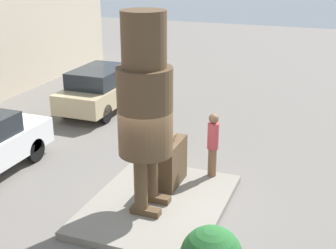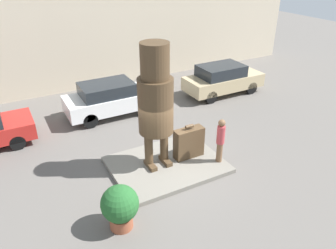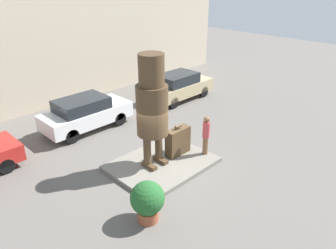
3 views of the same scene
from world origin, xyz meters
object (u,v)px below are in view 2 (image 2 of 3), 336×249
(tourist, at_px, (220,139))
(planter_pot, at_px, (120,206))
(statue_figure, at_px, (156,98))
(giant_suitcase, at_px, (189,143))
(parked_car_tan, at_px, (223,79))
(parked_car_white, at_px, (111,98))

(tourist, relative_size, planter_pot, 1.23)
(statue_figure, bearing_deg, giant_suitcase, -6.64)
(giant_suitcase, xyz_separation_m, parked_car_tan, (5.07, 4.68, 0.12))
(tourist, relative_size, parked_car_tan, 0.39)
(giant_suitcase, xyz_separation_m, tourist, (0.81, -0.81, 0.35))
(tourist, bearing_deg, parked_car_white, 108.83)
(giant_suitcase, relative_size, parked_car_white, 0.31)
(parked_car_white, relative_size, parked_car_tan, 1.00)
(tourist, height_order, planter_pot, tourist)
(giant_suitcase, distance_m, tourist, 1.20)
(parked_car_white, height_order, parked_car_tan, parked_car_tan)
(tourist, bearing_deg, giant_suitcase, 135.14)
(parked_car_white, bearing_deg, parked_car_tan, -3.65)
(statue_figure, relative_size, parked_car_white, 1.01)
(planter_pot, bearing_deg, tourist, 15.43)
(statue_figure, xyz_separation_m, parked_car_white, (0.07, 4.94, -1.88))
(planter_pot, bearing_deg, statue_figure, 43.99)
(statue_figure, bearing_deg, parked_car_white, 89.21)
(giant_suitcase, relative_size, planter_pot, 0.96)
(statue_figure, relative_size, parked_car_tan, 1.02)
(giant_suitcase, bearing_deg, parked_car_white, 103.24)
(parked_car_white, distance_m, planter_pot, 7.44)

